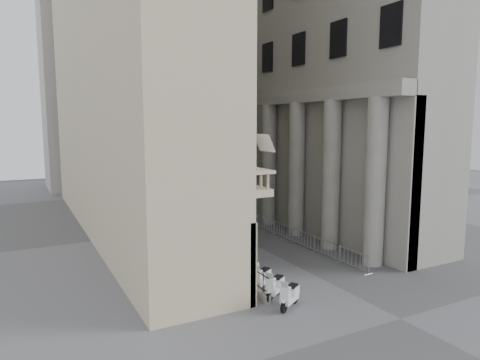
% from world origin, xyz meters
% --- Properties ---
extents(ground, '(120.00, 120.00, 0.00)m').
position_xyz_m(ground, '(0.00, 0.00, 0.00)').
color(ground, '#4A4A4C').
rests_on(ground, ground).
extents(left_building, '(5.00, 36.00, 34.00)m').
position_xyz_m(left_building, '(-7.50, 22.00, 17.00)').
color(left_building, beige).
rests_on(left_building, ground).
extents(right_building_far, '(5.00, 20.00, 44.00)m').
position_xyz_m(right_building_far, '(7.50, 32.00, 22.00)').
color(right_building_far, beige).
rests_on(right_building_far, ground).
extents(far_building, '(22.00, 10.00, 30.00)m').
position_xyz_m(far_building, '(0.00, 48.00, 15.00)').
color(far_building, beige).
rests_on(far_building, ground).
extents(iron_fence, '(0.30, 28.00, 1.40)m').
position_xyz_m(iron_fence, '(-4.30, 18.00, 0.00)').
color(iron_fence, black).
rests_on(iron_fence, ground).
extents(blue_awning, '(1.60, 3.00, 3.00)m').
position_xyz_m(blue_awning, '(4.15, 26.00, 0.00)').
color(blue_awning, navy).
rests_on(blue_awning, ground).
extents(flag, '(1.00, 1.40, 8.20)m').
position_xyz_m(flag, '(-4.00, 5.00, 0.00)').
color(flag, '#9E0C11').
rests_on(flag, ground).
extents(scooter_0, '(1.49, 1.21, 1.50)m').
position_xyz_m(scooter_0, '(-3.64, 3.20, 0.00)').
color(scooter_0, white).
rests_on(scooter_0, ground).
extents(scooter_1, '(1.49, 1.21, 1.50)m').
position_xyz_m(scooter_1, '(-3.64, 4.46, 0.00)').
color(scooter_1, white).
rests_on(scooter_1, ground).
extents(scooter_2, '(1.49, 1.21, 1.50)m').
position_xyz_m(scooter_2, '(-3.64, 5.72, 0.00)').
color(scooter_2, white).
rests_on(scooter_2, ground).
extents(scooter_3, '(1.49, 1.21, 1.50)m').
position_xyz_m(scooter_3, '(-3.64, 6.98, 0.00)').
color(scooter_3, white).
rests_on(scooter_3, ground).
extents(scooter_4, '(1.49, 1.21, 1.50)m').
position_xyz_m(scooter_4, '(-3.64, 8.24, 0.00)').
color(scooter_4, white).
rests_on(scooter_4, ground).
extents(scooter_5, '(1.49, 1.21, 1.50)m').
position_xyz_m(scooter_5, '(-3.64, 9.49, 0.00)').
color(scooter_5, white).
rests_on(scooter_5, ground).
extents(scooter_6, '(1.49, 1.21, 1.50)m').
position_xyz_m(scooter_6, '(-3.64, 10.75, 0.00)').
color(scooter_6, white).
rests_on(scooter_6, ground).
extents(scooter_7, '(1.49, 1.21, 1.50)m').
position_xyz_m(scooter_7, '(-3.64, 12.01, 0.00)').
color(scooter_7, white).
rests_on(scooter_7, ground).
extents(scooter_8, '(1.49, 1.21, 1.50)m').
position_xyz_m(scooter_8, '(-3.64, 13.27, 0.00)').
color(scooter_8, white).
rests_on(scooter_8, ground).
extents(scooter_9, '(1.49, 1.21, 1.50)m').
position_xyz_m(scooter_9, '(-3.64, 14.53, 0.00)').
color(scooter_9, white).
rests_on(scooter_9, ground).
extents(scooter_10, '(1.49, 1.21, 1.50)m').
position_xyz_m(scooter_10, '(-3.64, 15.79, 0.00)').
color(scooter_10, white).
rests_on(scooter_10, ground).
extents(scooter_11, '(1.49, 1.21, 1.50)m').
position_xyz_m(scooter_11, '(-3.64, 17.05, 0.00)').
color(scooter_11, white).
rests_on(scooter_11, ground).
extents(scooter_12, '(1.49, 1.21, 1.50)m').
position_xyz_m(scooter_12, '(-3.64, 18.31, 0.00)').
color(scooter_12, white).
rests_on(scooter_12, ground).
extents(scooter_13, '(1.49, 1.21, 1.50)m').
position_xyz_m(scooter_13, '(-3.64, 19.57, 0.00)').
color(scooter_13, white).
rests_on(scooter_13, ground).
extents(scooter_14, '(1.49, 1.21, 1.50)m').
position_xyz_m(scooter_14, '(-3.64, 20.82, 0.00)').
color(scooter_14, white).
rests_on(scooter_14, ground).
extents(scooter_15, '(1.49, 1.21, 1.50)m').
position_xyz_m(scooter_15, '(-3.64, 22.08, 0.00)').
color(scooter_15, white).
rests_on(scooter_15, ground).
extents(barrier_0, '(0.60, 2.40, 1.10)m').
position_xyz_m(barrier_0, '(2.75, 5.94, 0.00)').
color(barrier_0, '#B5B8BD').
rests_on(barrier_0, ground).
extents(barrier_1, '(0.60, 2.40, 1.10)m').
position_xyz_m(barrier_1, '(2.75, 8.44, 0.00)').
color(barrier_1, '#B5B8BD').
rests_on(barrier_1, ground).
extents(barrier_2, '(0.60, 2.40, 1.10)m').
position_xyz_m(barrier_2, '(2.75, 10.94, 0.00)').
color(barrier_2, '#B5B8BD').
rests_on(barrier_2, ground).
extents(barrier_3, '(0.60, 2.40, 1.10)m').
position_xyz_m(barrier_3, '(2.75, 13.44, 0.00)').
color(barrier_3, '#B5B8BD').
rests_on(barrier_3, ground).
extents(barrier_4, '(0.60, 2.40, 1.10)m').
position_xyz_m(barrier_4, '(2.75, 15.94, 0.00)').
color(barrier_4, '#B5B8BD').
rests_on(barrier_4, ground).
extents(barrier_5, '(0.60, 2.40, 1.10)m').
position_xyz_m(barrier_5, '(2.75, 18.44, 0.00)').
color(barrier_5, '#B5B8BD').
rests_on(barrier_5, ground).
extents(barrier_6, '(0.60, 2.40, 1.10)m').
position_xyz_m(barrier_6, '(2.75, 20.94, 0.00)').
color(barrier_6, '#B5B8BD').
rests_on(barrier_6, ground).
extents(security_tent, '(3.88, 3.88, 3.15)m').
position_xyz_m(security_tent, '(-2.60, 29.51, 2.63)').
color(security_tent, white).
rests_on(security_tent, ground).
extents(street_lamp, '(2.35, 0.20, 7.19)m').
position_xyz_m(street_lamp, '(-3.95, 23.21, 4.23)').
color(street_lamp, gray).
rests_on(street_lamp, ground).
extents(info_kiosk, '(0.57, 0.93, 1.90)m').
position_xyz_m(info_kiosk, '(-2.49, 18.56, 0.96)').
color(info_kiosk, black).
rests_on(info_kiosk, ground).
extents(pedestrian_a, '(0.85, 0.68, 2.02)m').
position_xyz_m(pedestrian_a, '(0.39, 20.84, 1.01)').
color(pedestrian_a, '#0E0D37').
rests_on(pedestrian_a, ground).
extents(pedestrian_b, '(0.95, 0.87, 1.59)m').
position_xyz_m(pedestrian_b, '(2.63, 32.13, 0.80)').
color(pedestrian_b, black).
rests_on(pedestrian_b, ground).
extents(pedestrian_c, '(1.15, 1.11, 1.98)m').
position_xyz_m(pedestrian_c, '(0.88, 34.44, 0.99)').
color(pedestrian_c, black).
rests_on(pedestrian_c, ground).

